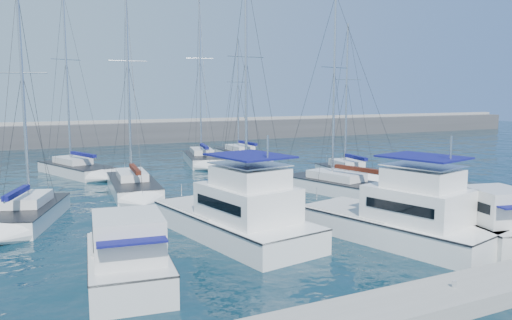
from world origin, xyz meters
name	(u,v)px	position (x,y,z in m)	size (l,w,h in m)	color
ground	(289,228)	(0.00, 0.00, 0.00)	(220.00, 220.00, 0.00)	black
breakwater	(109,137)	(0.00, 52.00, 1.05)	(160.00, 6.00, 4.45)	#424244
dock	(454,296)	(0.00, -11.00, 0.30)	(40.00, 2.20, 0.60)	gray
dock_cleat_centre	(454,284)	(0.00, -11.00, 0.72)	(0.16, 0.16, 0.25)	silver
motor_yacht_port_outer	(128,260)	(-9.49, -4.23, 0.94)	(3.71, 6.61, 3.20)	silver
motor_yacht_port_inner	(238,216)	(-3.28, -0.60, 1.13)	(5.54, 10.53, 4.69)	white
motor_yacht_stbd_inner	(404,219)	(3.57, -4.72, 1.13)	(5.89, 10.05, 4.69)	white
motor_yacht_stbd_outer	(488,225)	(6.91, -6.80, 0.94)	(3.99, 6.12, 3.20)	silver
sailboat_mid_a	(26,214)	(-12.58, 7.54, 0.51)	(5.36, 7.99, 13.21)	white
sailboat_mid_b	(133,186)	(-5.26, 13.57, 0.52)	(4.00, 9.35, 15.27)	white
sailboat_mid_c	(251,197)	(0.68, 6.04, 0.54)	(3.41, 7.38, 15.23)	white
sailboat_mid_d	(342,187)	(8.17, 6.49, 0.51)	(5.35, 9.98, 14.46)	white
sailboat_mid_e	(349,172)	(12.67, 11.65, 0.52)	(3.87, 7.16, 13.36)	white
sailboat_back_a	(76,169)	(-7.96, 24.19, 0.53)	(5.92, 9.61, 16.38)	silver
sailboat_back_b	(202,158)	(4.80, 26.09, 0.54)	(5.08, 9.58, 17.46)	silver
sailboat_back_c	(242,155)	(9.86, 27.28, 0.50)	(3.15, 9.01, 13.58)	white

